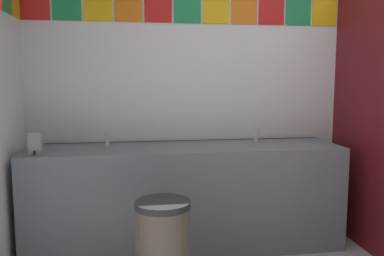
% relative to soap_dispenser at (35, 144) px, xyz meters
% --- Properties ---
extents(wall_back, '(4.44, 0.09, 2.70)m').
position_rel_soap_dispenser_xyz_m(wall_back, '(2.03, 0.53, 0.44)').
color(wall_back, silver).
rests_on(wall_back, ground_plane).
extents(vanity_counter, '(2.50, 0.61, 0.84)m').
position_rel_soap_dispenser_xyz_m(vanity_counter, '(1.11, 0.19, -0.49)').
color(vanity_counter, slate).
rests_on(vanity_counter, ground_plane).
extents(faucet_left, '(0.04, 0.10, 0.14)m').
position_rel_soap_dispenser_xyz_m(faucet_left, '(0.49, 0.28, -0.03)').
color(faucet_left, silver).
rests_on(faucet_left, vanity_counter).
extents(faucet_right, '(0.04, 0.10, 0.14)m').
position_rel_soap_dispenser_xyz_m(faucet_right, '(1.74, 0.28, -0.03)').
color(faucet_right, silver).
rests_on(faucet_right, vanity_counter).
extents(soap_dispenser, '(0.09, 0.09, 0.16)m').
position_rel_soap_dispenser_xyz_m(soap_dispenser, '(0.00, 0.00, 0.00)').
color(soap_dispenser, gray).
rests_on(soap_dispenser, vanity_counter).
extents(trash_bin, '(0.34, 0.34, 0.64)m').
position_rel_soap_dispenser_xyz_m(trash_bin, '(0.86, -0.61, -0.60)').
color(trash_bin, brown).
rests_on(trash_bin, ground_plane).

